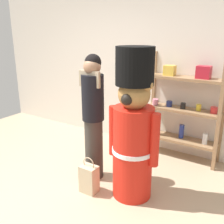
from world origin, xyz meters
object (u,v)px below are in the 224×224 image
(teddy_bear_guard, at_px, (133,130))
(shopping_bag, at_px, (89,179))
(person_shopper, at_px, (93,114))
(merchandise_shelf, at_px, (184,106))

(teddy_bear_guard, height_order, shopping_bag, teddy_bear_guard)
(person_shopper, relative_size, shopping_bag, 3.53)
(merchandise_shelf, distance_m, person_shopper, 1.46)
(teddy_bear_guard, bearing_deg, merchandise_shelf, 82.84)
(shopping_bag, bearing_deg, merchandise_shelf, 67.73)
(person_shopper, distance_m, shopping_bag, 0.81)
(teddy_bear_guard, bearing_deg, shopping_bag, -152.46)
(merchandise_shelf, distance_m, teddy_bear_guard, 1.31)
(merchandise_shelf, relative_size, person_shopper, 0.97)
(teddy_bear_guard, distance_m, person_shopper, 0.64)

